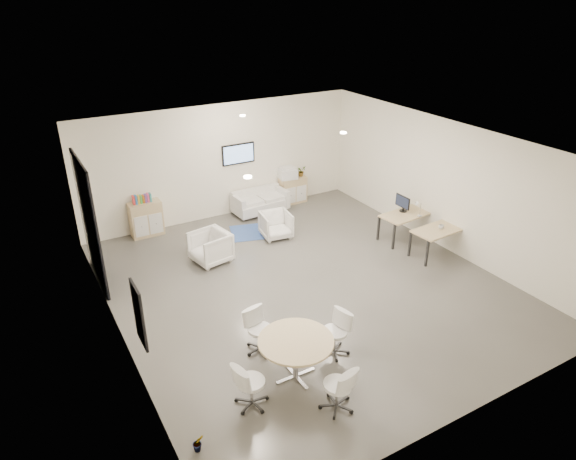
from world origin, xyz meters
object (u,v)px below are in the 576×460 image
Objects in this scene: loveseat at (259,202)px; round_table at (296,344)px; armchair_left at (210,246)px; armchair_right at (276,224)px; desk_rear at (407,216)px; sideboard_right at (293,190)px; sideboard_left at (146,219)px; desk_front at (439,231)px.

round_table reaches higher than loveseat.
armchair_right is at bearing 90.74° from armchair_left.
armchair_right is (-0.36, -1.66, 0.06)m from loveseat.
loveseat is 1.09× the size of desk_rear.
sideboard_right is at bearing 59.96° from round_table.
round_table is at bearing -154.84° from desk_rear.
armchair_right is at bearing -31.97° from sideboard_left.
sideboard_right is 4.89m from desk_front.
sideboard_left reaches higher than loveseat.
desk_rear reaches higher than loveseat.
desk_rear is (2.51, -3.45, 0.34)m from loveseat.
loveseat is 1.26× the size of round_table.
sideboard_right is 0.51× the size of loveseat.
loveseat is 1.13× the size of desk_front.
round_table is at bearing -115.25° from loveseat.
sideboard_right reaches higher than desk_rear.
sideboard_left reaches higher than sideboard_right.
round_table reaches higher than desk_front.
loveseat is at bearing 115.87° from desk_front.
armchair_left is 1.11× the size of armchair_right.
armchair_left is 5.54m from desk_front.
round_table is at bearing -14.19° from armchair_left.
sideboard_left is at bearing 95.26° from round_table.
desk_front is (1.37, -4.69, 0.24)m from sideboard_right.
armchair_right reaches higher than desk_rear.
armchair_right is at bearing 131.97° from desk_front.
sideboard_right is at bearing 103.76° from desk_rear.
armchair_right is 0.60× the size of round_table.
sideboard_left is 1.22× the size of armchair_right.
armchair_left reaches higher than round_table.
armchair_right reaches higher than loveseat.
sideboard_right is 0.57× the size of desk_front.
round_table is (-5.17, -3.09, 0.03)m from desk_rear.
loveseat is 1.70m from armchair_right.
desk_front is at bearing -63.21° from loveseat.
desk_front is at bearing 21.09° from round_table.
sideboard_left is 3.43m from armchair_right.
desk_rear is (2.87, -1.79, 0.28)m from armchair_right.
sideboard_right is at bearing 102.23° from desk_front.
desk_rear is (5.78, -3.60, 0.19)m from sideboard_left.
armchair_right is at bearing -105.36° from loveseat.
sideboard_right is 1.25m from loveseat.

